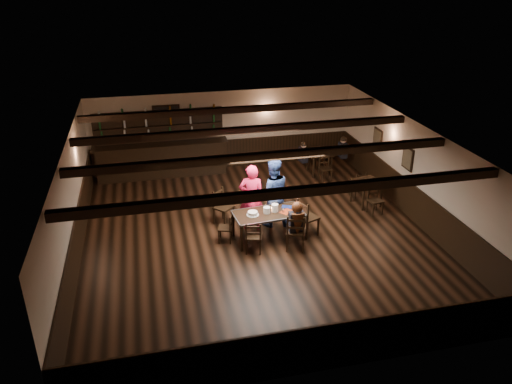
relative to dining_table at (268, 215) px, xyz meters
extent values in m
plane|color=black|center=(-0.25, 0.25, -0.69)|extent=(10.00, 10.00, 0.00)
cube|color=beige|center=(-0.25, 5.25, 0.66)|extent=(9.00, 0.02, 2.70)
cube|color=beige|center=(-0.25, -4.75, 0.66)|extent=(9.00, 0.02, 2.70)
cube|color=beige|center=(-4.75, 0.25, 0.66)|extent=(0.02, 10.00, 2.70)
cube|color=beige|center=(4.25, 0.25, 0.66)|extent=(0.02, 10.00, 2.70)
cube|color=silver|center=(-0.25, 0.25, 2.01)|extent=(9.00, 10.00, 0.02)
cube|color=black|center=(-0.25, 5.22, -0.19)|extent=(9.00, 0.04, 1.00)
cube|color=black|center=(-0.25, -4.72, -0.19)|extent=(9.00, 0.04, 1.00)
cube|color=black|center=(-4.72, 0.25, -0.19)|extent=(0.04, 10.00, 1.00)
cube|color=black|center=(4.22, 0.25, -0.19)|extent=(0.04, 10.00, 1.00)
cube|color=black|center=(-2.15, 5.22, 1.16)|extent=(0.90, 0.03, 1.00)
cube|color=black|center=(-2.15, 5.20, 1.16)|extent=(0.80, 0.02, 0.90)
cube|color=black|center=(4.22, 0.75, 0.91)|extent=(0.03, 0.55, 0.65)
cube|color=#72664C|center=(4.20, 0.75, 0.91)|extent=(0.02, 0.45, 0.55)
cube|color=black|center=(4.22, 2.65, 0.86)|extent=(0.03, 0.55, 0.65)
cube|color=#72664C|center=(4.20, 2.65, 0.86)|extent=(0.02, 0.45, 0.55)
cube|color=black|center=(-0.25, -2.75, 1.91)|extent=(8.90, 0.18, 0.18)
cube|color=black|center=(-0.25, -0.75, 1.91)|extent=(8.90, 0.18, 0.18)
cube|color=black|center=(-0.25, 1.25, 1.91)|extent=(8.90, 0.18, 0.18)
cube|color=black|center=(-0.25, 3.25, 1.91)|extent=(8.90, 0.18, 0.18)
cube|color=black|center=(-0.80, -0.46, -0.33)|extent=(0.07, 0.07, 0.71)
cube|color=black|center=(-0.87, 0.31, -0.33)|extent=(0.07, 0.07, 0.71)
cube|color=black|center=(0.87, -0.31, -0.33)|extent=(0.07, 0.07, 0.71)
cube|color=black|center=(0.80, 0.46, -0.33)|extent=(0.07, 0.07, 0.71)
cube|color=black|center=(0.00, 0.00, 0.04)|extent=(1.86, 1.05, 0.04)
cube|color=#A5A8AD|center=(-0.04, 0.43, 0.04)|extent=(1.79, 0.19, 0.05)
cube|color=#A5A8AD|center=(0.04, -0.43, 0.04)|extent=(1.79, 0.19, 0.05)
cube|color=#A5A8AD|center=(0.88, 0.08, 0.04)|extent=(0.11, 0.89, 0.05)
cube|color=#A5A8AD|center=(-0.88, -0.08, 0.04)|extent=(0.11, 0.89, 0.05)
cube|color=black|center=(-0.31, -0.44, -0.48)|extent=(0.04, 0.04, 0.41)
cube|color=black|center=(-0.39, -0.75, -0.48)|extent=(0.04, 0.04, 0.41)
cube|color=black|center=(-0.63, -0.35, -0.48)|extent=(0.04, 0.04, 0.41)
cube|color=black|center=(-0.72, -0.66, -0.48)|extent=(0.04, 0.04, 0.41)
cube|color=black|center=(-0.51, -0.55, -0.26)|extent=(0.48, 0.47, 0.04)
cube|color=black|center=(-0.56, -0.70, -0.05)|extent=(0.39, 0.14, 0.43)
cube|color=black|center=(-0.56, -0.70, -0.09)|extent=(0.33, 0.11, 0.05)
cube|color=black|center=(-0.56, -0.70, 0.08)|extent=(0.33, 0.11, 0.05)
cube|color=black|center=(0.79, -0.56, -0.45)|extent=(0.05, 0.05, 0.48)
cube|color=black|center=(0.66, -0.91, -0.45)|extent=(0.05, 0.05, 0.48)
cube|color=black|center=(0.42, -0.42, -0.45)|extent=(0.05, 0.05, 0.48)
cube|color=black|center=(0.29, -0.77, -0.45)|extent=(0.05, 0.05, 0.48)
cube|color=black|center=(0.54, -0.67, -0.19)|extent=(0.59, 0.58, 0.04)
cube|color=black|center=(0.47, -0.84, 0.06)|extent=(0.45, 0.20, 0.50)
cube|color=black|center=(0.47, -0.84, 0.01)|extent=(0.38, 0.17, 0.06)
cube|color=black|center=(0.47, -0.84, 0.21)|extent=(0.38, 0.17, 0.06)
cube|color=black|center=(-1.21, 0.31, -0.50)|extent=(0.04, 0.04, 0.37)
cube|color=black|center=(-0.93, 0.22, -0.50)|extent=(0.04, 0.04, 0.37)
cube|color=black|center=(-1.30, 0.01, -0.50)|extent=(0.04, 0.04, 0.37)
cube|color=black|center=(-1.02, -0.07, -0.50)|extent=(0.04, 0.04, 0.37)
cube|color=black|center=(-1.11, 0.12, -0.30)|extent=(0.43, 0.44, 0.03)
cube|color=black|center=(-0.97, 0.07, -0.10)|extent=(0.13, 0.36, 0.39)
cube|color=black|center=(-0.97, 0.07, -0.14)|extent=(0.11, 0.30, 0.04)
cube|color=black|center=(-0.97, 0.07, 0.01)|extent=(0.11, 0.30, 0.04)
cube|color=black|center=(1.32, -0.16, -0.44)|extent=(0.05, 0.05, 0.49)
cube|color=black|center=(0.96, -0.31, -0.44)|extent=(0.05, 0.05, 0.49)
cube|color=black|center=(1.16, 0.22, -0.44)|extent=(0.05, 0.05, 0.49)
cube|color=black|center=(0.80, 0.08, -0.44)|extent=(0.05, 0.05, 0.49)
cube|color=black|center=(1.06, -0.04, -0.17)|extent=(0.61, 0.62, 0.05)
cube|color=black|center=(0.88, -0.11, 0.09)|extent=(0.22, 0.46, 0.52)
cube|color=black|center=(0.88, -0.11, 0.04)|extent=(0.18, 0.39, 0.06)
cube|color=black|center=(0.88, -0.11, 0.25)|extent=(0.18, 0.39, 0.06)
cube|color=black|center=(-1.01, 0.81, -0.45)|extent=(0.05, 0.05, 0.48)
cube|color=black|center=(-1.26, 1.09, -0.45)|extent=(0.05, 0.05, 0.48)
cube|color=black|center=(-0.71, 1.07, -0.45)|extent=(0.05, 0.05, 0.48)
cube|color=black|center=(-0.96, 1.35, -0.45)|extent=(0.05, 0.05, 0.48)
cube|color=black|center=(-0.99, 1.08, -0.19)|extent=(0.64, 0.64, 0.04)
cube|color=black|center=(-1.11, 1.22, 0.06)|extent=(0.37, 0.34, 0.50)
cube|color=black|center=(-1.11, 1.22, 0.01)|extent=(0.31, 0.29, 0.06)
cube|color=black|center=(-1.11, 1.22, 0.21)|extent=(0.31, 0.29, 0.06)
imported|color=#FE256A|center=(-0.30, 0.63, 0.24)|extent=(0.76, 0.60, 1.85)
imported|color=navy|center=(0.30, 0.73, 0.28)|extent=(0.98, 0.78, 1.93)
cube|color=black|center=(0.54, -0.54, -0.16)|extent=(0.35, 0.35, 0.14)
cube|color=black|center=(0.54, -0.67, 0.09)|extent=(0.37, 0.22, 0.52)
cylinder|color=black|center=(0.54, -0.67, 0.33)|extent=(0.11, 0.37, 0.37)
sphere|color=#D8A384|center=(0.54, -0.67, 0.49)|extent=(0.23, 0.23, 0.23)
sphere|color=#341B0B|center=(0.54, -0.70, 0.50)|extent=(0.28, 0.28, 0.28)
cone|color=#341B0B|center=(0.54, -0.81, 0.07)|extent=(0.22, 0.22, 0.65)
cylinder|color=white|center=(-0.42, -0.04, 0.07)|extent=(0.31, 0.31, 0.01)
cylinder|color=white|center=(-0.42, -0.04, 0.12)|extent=(0.25, 0.25, 0.08)
cylinder|color=silver|center=(-0.42, -0.04, 0.10)|extent=(0.27, 0.27, 0.04)
cylinder|color=white|center=(-0.04, -0.01, 0.15)|extent=(0.18, 0.18, 0.17)
cylinder|color=white|center=(0.18, 0.03, 0.17)|extent=(0.18, 0.18, 0.21)
cylinder|color=#A5A8AD|center=(0.05, 0.10, 0.08)|extent=(0.04, 0.04, 0.03)
sphere|color=orange|center=(0.05, 0.10, 0.11)|extent=(0.03, 0.03, 0.03)
cylinder|color=silver|center=(0.38, -0.04, 0.11)|extent=(0.03, 0.03, 0.08)
cylinder|color=#A5A8AD|center=(0.37, -0.06, 0.11)|extent=(0.03, 0.03, 0.08)
cylinder|color=silver|center=(0.25, 0.17, 0.12)|extent=(0.07, 0.07, 0.11)
cube|color=maroon|center=(0.47, -0.05, 0.07)|extent=(0.41, 0.39, 0.00)
cube|color=navy|center=(0.57, 0.22, 0.07)|extent=(0.33, 0.29, 0.00)
cube|color=black|center=(-2.42, 4.90, -0.14)|extent=(4.23, 0.60, 1.10)
cube|color=black|center=(-2.42, 4.90, 0.44)|extent=(4.43, 0.70, 0.05)
cube|color=black|center=(-2.42, 5.17, 0.41)|extent=(4.23, 0.10, 2.20)
cube|color=black|center=(-2.42, 5.07, 0.66)|extent=(4.13, 0.22, 0.03)
cube|color=black|center=(-2.42, 5.07, 1.01)|extent=(4.13, 0.22, 0.03)
cube|color=black|center=(-2.42, 5.07, 1.36)|extent=(4.13, 0.22, 0.03)
cube|color=black|center=(3.34, 1.31, 0.04)|extent=(0.87, 0.87, 0.04)
cube|color=black|center=(3.09, 0.95, -0.33)|extent=(0.05, 0.05, 0.71)
cube|color=black|center=(2.98, 1.57, -0.33)|extent=(0.05, 0.05, 0.71)
cube|color=black|center=(3.70, 1.05, -0.33)|extent=(0.05, 0.05, 0.71)
cube|color=black|center=(3.60, 1.67, -0.33)|extent=(0.05, 0.05, 0.71)
cube|color=black|center=(2.79, 3.92, 0.04)|extent=(0.77, 0.77, 0.04)
cube|color=black|center=(2.48, 3.60, -0.33)|extent=(0.05, 0.05, 0.71)
cube|color=black|center=(2.47, 4.23, -0.33)|extent=(0.05, 0.05, 0.71)
cube|color=black|center=(3.11, 3.61, -0.33)|extent=(0.05, 0.05, 0.71)
cube|color=black|center=(3.10, 4.24, -0.33)|extent=(0.05, 0.05, 0.71)
cube|color=black|center=(2.22, 3.94, 0.03)|extent=(0.27, 0.38, 0.49)
sphere|color=#D8A384|center=(2.22, 3.94, 0.36)|extent=(0.19, 0.19, 0.19)
sphere|color=black|center=(2.22, 3.94, 0.39)|extent=(0.20, 0.20, 0.20)
cube|color=black|center=(3.67, 4.03, 0.04)|extent=(0.24, 0.37, 0.52)
sphere|color=#D8A384|center=(3.67, 4.03, 0.39)|extent=(0.20, 0.20, 0.20)
sphere|color=black|center=(3.67, 4.03, 0.42)|extent=(0.21, 0.21, 0.21)
camera|label=1|loc=(-2.88, -11.02, 5.92)|focal=35.00mm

